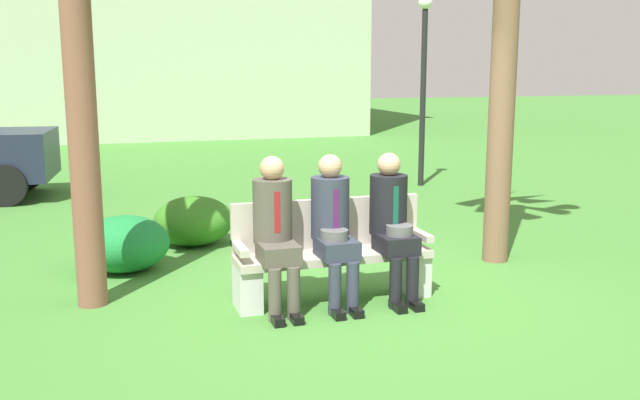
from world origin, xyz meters
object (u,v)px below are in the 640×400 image
seated_man_left (275,226)px  shrub_near_bench (124,244)px  seated_man_right (392,219)px  street_lamp (424,70)px  shrub_mid_lawn (194,221)px  seated_man_middle (333,223)px  park_bench (331,254)px

seated_man_left → shrub_near_bench: bearing=127.0°
seated_man_right → street_lamp: 6.49m
shrub_near_bench → street_lamp: (5.25, 4.02, 1.75)m
shrub_mid_lawn → shrub_near_bench: bearing=-132.8°
street_lamp → seated_man_middle: bearing=-122.1°
park_bench → shrub_mid_lawn: 2.55m
shrub_mid_lawn → park_bench: bearing=-68.6°
shrub_mid_lawn → street_lamp: bearing=35.2°
seated_man_right → street_lamp: bearing=62.2°
park_bench → seated_man_left: seated_man_left is taller
seated_man_right → shrub_mid_lawn: (-1.46, 2.50, -0.44)m
seated_man_middle → seated_man_right: 0.56m
shrub_near_bench → shrub_mid_lawn: (0.82, 0.89, 0.00)m
seated_man_left → street_lamp: size_ratio=0.40×
park_bench → shrub_mid_lawn: bearing=111.4°
seated_man_left → shrub_mid_lawn: 2.56m
seated_man_middle → street_lamp: street_lamp is taller
seated_man_middle → shrub_mid_lawn: (-0.90, 2.50, -0.44)m
seated_man_middle → shrub_near_bench: (-1.72, 1.61, -0.45)m
seated_man_left → seated_man_middle: size_ratio=1.00×
shrub_near_bench → street_lamp: street_lamp is taller
park_bench → seated_man_middle: seated_man_middle is taller
park_bench → seated_man_middle: 0.34m
seated_man_left → seated_man_right: size_ratio=1.01×
seated_man_middle → shrub_mid_lawn: size_ratio=1.42×
seated_man_right → shrub_near_bench: seated_man_right is taller
seated_man_left → seated_man_middle: bearing=-0.7°
seated_man_left → shrub_mid_lawn: size_ratio=1.43×
seated_man_middle → street_lamp: (3.53, 5.62, 1.30)m
seated_man_right → shrub_mid_lawn: bearing=120.3°
park_bench → seated_man_right: seated_man_right is taller
seated_man_left → shrub_near_bench: seated_man_left is taller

